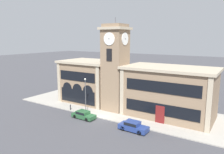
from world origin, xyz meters
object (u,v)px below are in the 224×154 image
at_px(bollard, 70,107).
at_px(street_lamp, 85,91).
at_px(parked_car_mid, 133,126).
at_px(parked_car_near, 83,115).

bearing_deg(bollard, street_lamp, 3.82).
bearing_deg(bollard, parked_car_mid, -7.39).
xyz_separation_m(street_lamp, bollard, (-3.59, -0.24, -3.66)).
bearing_deg(street_lamp, bollard, -176.18).
distance_m(parked_car_near, parked_car_mid, 9.60).
relative_size(parked_car_near, parked_car_mid, 0.95).
height_order(parked_car_near, bollard, parked_car_near).
xyz_separation_m(parked_car_mid, bollard, (-14.41, 1.87, -0.11)).
bearing_deg(street_lamp, parked_car_near, -59.98).
bearing_deg(parked_car_near, parked_car_mid, 1.32).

